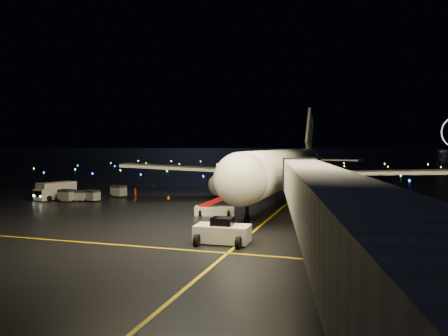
% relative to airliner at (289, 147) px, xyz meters
% --- Properties ---
extents(ground, '(2000.00, 2000.00, 0.00)m').
position_rel_airliner_xyz_m(ground, '(-11.18, 274.66, -7.52)').
color(ground, black).
rests_on(ground, ground).
extents(lane_centre, '(0.25, 80.00, 0.02)m').
position_rel_airliner_xyz_m(lane_centre, '(0.82, -10.34, -7.51)').
color(lane_centre, '#D1B607').
rests_on(lane_centre, ground).
extents(lane_cross, '(60.00, 0.25, 0.02)m').
position_rel_airliner_xyz_m(lane_cross, '(-16.18, -35.34, -7.51)').
color(lane_cross, '#D1B607').
rests_on(lane_cross, ground).
extents(jet_bridge, '(14.00, 58.00, 6.60)m').
position_rel_airliner_xyz_m(jet_bridge, '(9.57, -49.84, -4.22)').
color(jet_bridge, '#A5A5AA').
rests_on(jet_bridge, ground).
extents(airliner, '(54.82, 52.26, 15.03)m').
position_rel_airliner_xyz_m(airliner, '(0.00, 0.00, 0.00)').
color(airliner, white).
rests_on(airliner, ground).
extents(pushback_tug, '(4.46, 2.46, 2.08)m').
position_rel_airliner_xyz_m(pushback_tug, '(-0.53, -32.29, -6.48)').
color(pushback_tug, silver).
rests_on(pushback_tug, ground).
extents(belt_loader, '(6.72, 3.46, 3.15)m').
position_rel_airliner_xyz_m(belt_loader, '(-5.49, -19.22, -5.94)').
color(belt_loader, silver).
rests_on(belt_loader, ground).
extents(service_truck, '(3.94, 7.22, 2.54)m').
position_rel_airliner_xyz_m(service_truck, '(-31.85, -12.41, -6.25)').
color(service_truck, silver).
rests_on(service_truck, ground).
extents(crew_c, '(0.69, 1.05, 1.67)m').
position_rel_airliner_xyz_m(crew_c, '(-20.54, -9.82, -6.68)').
color(crew_c, '#F35911').
rests_on(crew_c, ground).
extents(safety_cone_0, '(0.57, 0.57, 0.51)m').
position_rel_airliner_xyz_m(safety_cone_0, '(-8.51, -6.05, -7.26)').
color(safety_cone_0, '#F35B00').
rests_on(safety_cone_0, ground).
extents(safety_cone_1, '(0.45, 0.45, 0.46)m').
position_rel_airliner_xyz_m(safety_cone_1, '(-9.69, -4.38, -7.29)').
color(safety_cone_1, '#F35B00').
rests_on(safety_cone_1, ground).
extents(safety_cone_2, '(0.60, 0.60, 0.54)m').
position_rel_airliner_xyz_m(safety_cone_2, '(-16.53, -7.25, -7.25)').
color(safety_cone_2, '#F35B00').
rests_on(safety_cone_2, ground).
extents(safety_cone_3, '(0.46, 0.46, 0.49)m').
position_rel_airliner_xyz_m(safety_cone_3, '(-26.95, 9.14, -7.27)').
color(safety_cone_3, '#F35B00').
rests_on(safety_cone_3, ground).
extents(radio_mast, '(1.80, 1.80, 64.00)m').
position_rel_airliner_xyz_m(radio_mast, '(-71.18, 714.66, 24.48)').
color(radio_mast, black).
rests_on(radio_mast, ground).
extents(taxiway_lights, '(164.00, 92.00, 0.36)m').
position_rel_airliner_xyz_m(taxiway_lights, '(-11.18, 80.66, -7.34)').
color(taxiway_lights, black).
rests_on(taxiway_lights, ground).
extents(baggage_cart_0, '(2.05, 1.69, 1.50)m').
position_rel_airliner_xyz_m(baggage_cart_0, '(-27.42, -13.26, -6.77)').
color(baggage_cart_0, gray).
rests_on(baggage_cart_0, ground).
extents(baggage_cart_1, '(2.15, 1.78, 1.57)m').
position_rel_airliner_xyz_m(baggage_cart_1, '(-25.54, -12.88, -6.73)').
color(baggage_cart_1, gray).
rests_on(baggage_cart_1, ground).
extents(baggage_cart_2, '(2.43, 2.01, 1.79)m').
position_rel_airliner_xyz_m(baggage_cart_2, '(-24.68, -7.38, -6.62)').
color(baggage_cart_2, gray).
rests_on(baggage_cart_2, ground).
extents(baggage_cart_3, '(2.14, 1.61, 1.71)m').
position_rel_airliner_xyz_m(baggage_cart_3, '(-28.79, -14.23, -6.66)').
color(baggage_cart_3, gray).
rests_on(baggage_cart_3, ground).
extents(baggage_cart_4, '(2.60, 2.27, 1.84)m').
position_rel_airliner_xyz_m(baggage_cart_4, '(-36.12, -8.70, -6.60)').
color(baggage_cart_4, gray).
rests_on(baggage_cart_4, ground).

